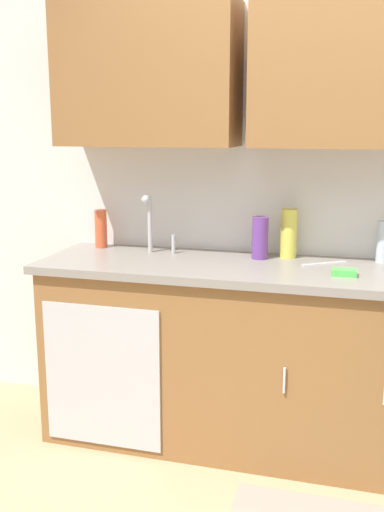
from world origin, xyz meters
The scene contains 10 objects.
kitchen_wall_with_uppers centered at (-0.14, 0.99, 1.48)m, with size 4.80×0.44×2.70m.
counter_cabinet centered at (-0.55, 0.70, 0.45)m, with size 1.90×0.62×0.90m.
countertop centered at (-0.55, 0.70, 0.92)m, with size 1.96×0.66×0.04m, color gray.
sink centered at (-1.01, 0.71, 0.93)m, with size 0.50×0.36×0.35m.
bottle_soap centered at (0.14, 0.92, 1.04)m, with size 0.06×0.06×0.21m, color silver.
bottle_water_short centered at (-0.46, 0.85, 1.05)m, with size 0.08×0.08×0.21m, color #66388C.
bottle_cleaner_spray centered at (-1.36, 0.90, 1.04)m, with size 0.07×0.07×0.21m, color #E05933.
bottle_water_tall centered at (-0.32, 0.91, 1.07)m, with size 0.08×0.08×0.25m, color #D8D14C.
knife_on_counter centered at (-0.14, 0.81, 0.94)m, with size 0.24×0.02×0.01m, color silver.
sponge centered at (-0.04, 0.60, 0.96)m, with size 0.11×0.07×0.03m, color #4CBF4C.
Camera 1 is at (-0.00, -2.09, 1.60)m, focal length 41.74 mm.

